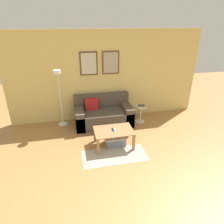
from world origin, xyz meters
TOP-DOWN VIEW (x-y plane):
  - ground_plane at (0.00, 0.00)m, footprint 16.00×16.00m
  - wall_back at (-0.00, 3.64)m, footprint 5.60×0.09m
  - area_rug at (-0.22, 1.60)m, footprint 1.44×0.65m
  - couch at (-0.20, 3.19)m, footprint 1.60×0.85m
  - coffee_table at (-0.15, 2.01)m, footprint 0.91×0.61m
  - storage_bin at (-0.11, 2.06)m, footprint 0.49×0.37m
  - floor_lamp at (-1.35, 3.23)m, footprint 0.26×0.48m
  - side_table at (0.89, 3.04)m, footprint 0.32×0.32m
  - book_stack at (0.89, 3.04)m, footprint 0.21×0.16m
  - remote_control at (-0.16, 2.02)m, footprint 0.04×0.15m
  - cell_phone at (-0.14, 2.00)m, footprint 0.11×0.15m

SIDE VIEW (x-z plane):
  - ground_plane at x=0.00m, z-range 0.00..0.00m
  - area_rug at x=-0.22m, z-range 0.00..0.01m
  - storage_bin at x=-0.11m, z-range 0.00..0.22m
  - couch at x=-0.20m, z-range -0.12..0.69m
  - side_table at x=0.89m, z-range 0.05..0.54m
  - coffee_table at x=-0.15m, z-range 0.13..0.55m
  - cell_phone at x=-0.14m, z-range 0.42..0.42m
  - remote_control at x=-0.16m, z-range 0.42..0.44m
  - book_stack at x=0.89m, z-range 0.49..0.53m
  - floor_lamp at x=-1.35m, z-range 0.26..1.89m
  - wall_back at x=0.00m, z-range 0.01..2.56m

